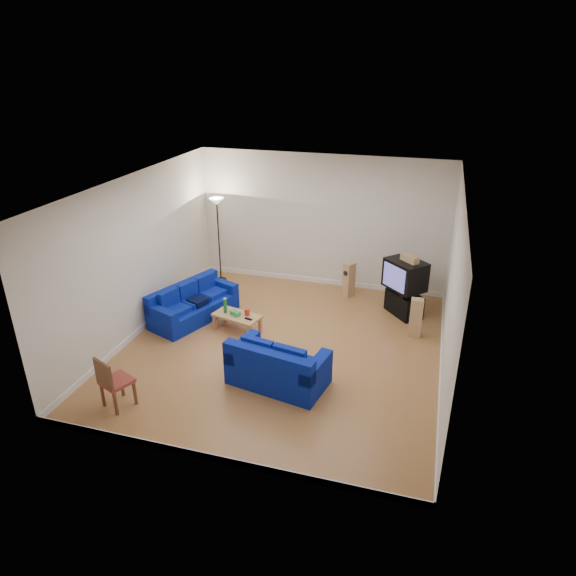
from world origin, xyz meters
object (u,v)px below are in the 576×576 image
(coffee_table, at_px, (237,317))
(television, at_px, (405,275))
(sofa_loveseat, at_px, (277,369))
(tv_stand, at_px, (404,304))
(sofa_three_seat, at_px, (192,306))

(coffee_table, distance_m, television, 3.69)
(sofa_loveseat, xyz_separation_m, tv_stand, (1.88, 3.32, -0.06))
(tv_stand, distance_m, television, 0.69)
(sofa_three_seat, xyz_separation_m, television, (4.34, 1.47, 0.66))
(coffee_table, bearing_deg, sofa_loveseat, -49.63)
(sofa_three_seat, height_order, sofa_loveseat, sofa_loveseat)
(tv_stand, xyz_separation_m, television, (-0.04, 0.00, 0.68))
(television, bearing_deg, tv_stand, 41.15)
(sofa_three_seat, relative_size, coffee_table, 2.00)
(sofa_three_seat, xyz_separation_m, sofa_loveseat, (2.50, -1.85, 0.03))
(coffee_table, height_order, tv_stand, tv_stand)
(sofa_loveseat, relative_size, television, 1.76)
(sofa_loveseat, xyz_separation_m, coffee_table, (-1.37, 1.61, -0.01))
(sofa_loveseat, height_order, tv_stand, sofa_loveseat)
(sofa_loveseat, distance_m, television, 3.85)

